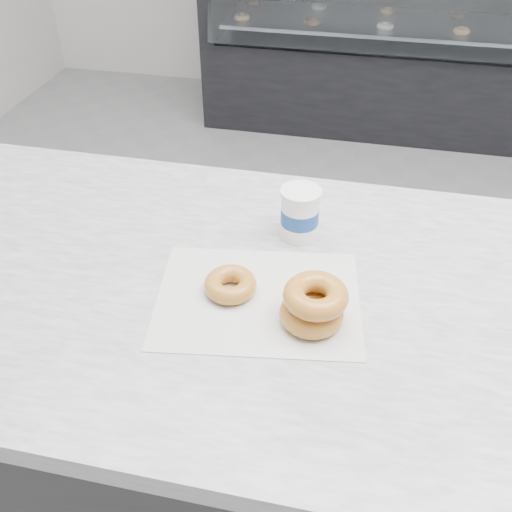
{
  "coord_description": "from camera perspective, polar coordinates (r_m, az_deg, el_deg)",
  "views": [
    {
      "loc": [
        -0.21,
        -1.32,
        1.55
      ],
      "look_at": [
        -0.37,
        -0.58,
        0.95
      ],
      "focal_mm": 40.0,
      "sensor_mm": 36.0,
      "label": 1
    }
  ],
  "objects": [
    {
      "name": "counter",
      "position": [
        1.34,
        16.67,
        -19.65
      ],
      "size": [
        3.06,
        0.76,
        0.9
      ],
      "color": "#333335",
      "rests_on": "ground"
    },
    {
      "name": "coffee_cup",
      "position": [
        1.07,
        4.41,
        4.31
      ],
      "size": [
        0.08,
        0.08,
        0.1
      ],
      "rotation": [
        0.0,
        0.0,
        -0.03
      ],
      "color": "white",
      "rests_on": "counter"
    },
    {
      "name": "display_case",
      "position": [
        3.61,
        15.99,
        20.07
      ],
      "size": [
        2.4,
        0.74,
        1.25
      ],
      "color": "black",
      "rests_on": "ground"
    },
    {
      "name": "donut_single",
      "position": [
        0.96,
        -2.58,
        -2.86
      ],
      "size": [
        0.12,
        0.12,
        0.03
      ],
      "primitive_type": "torus",
      "rotation": [
        0.0,
        0.0,
        -0.36
      ],
      "color": "#CC7C38",
      "rests_on": "wax_paper"
    },
    {
      "name": "ground",
      "position": [
        2.05,
        14.06,
        -12.3
      ],
      "size": [
        5.0,
        5.0,
        0.0
      ],
      "primitive_type": "plane",
      "color": "gray",
      "rests_on": "ground"
    },
    {
      "name": "donut_stack",
      "position": [
        0.9,
        5.77,
        -4.86
      ],
      "size": [
        0.15,
        0.15,
        0.07
      ],
      "color": "#CC7C38",
      "rests_on": "wax_paper"
    },
    {
      "name": "wax_paper",
      "position": [
        0.96,
        0.22,
        -4.29
      ],
      "size": [
        0.37,
        0.31,
        0.0
      ],
      "primitive_type": "cube",
      "rotation": [
        0.0,
        0.0,
        0.15
      ],
      "color": "silver",
      "rests_on": "counter"
    }
  ]
}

